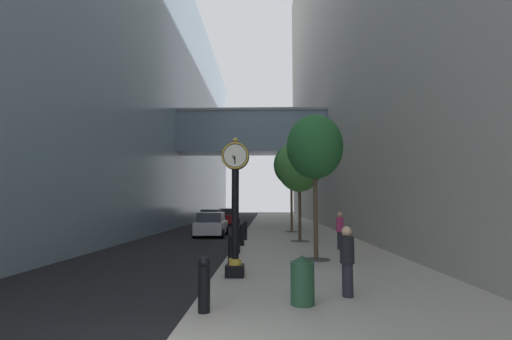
% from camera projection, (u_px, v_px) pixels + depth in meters
% --- Properties ---
extents(ground_plane, '(110.00, 110.00, 0.00)m').
position_uv_depth(ground_plane, '(247.00, 230.00, 31.25)').
color(ground_plane, black).
rests_on(ground_plane, ground).
extents(sidewalk_right, '(7.13, 80.00, 0.14)m').
position_uv_depth(sidewalk_right, '(287.00, 227.00, 34.15)').
color(sidewalk_right, '#9E998E').
rests_on(sidewalk_right, ground).
extents(building_block_left, '(23.02, 80.00, 25.77)m').
position_uv_depth(building_block_left, '(136.00, 94.00, 35.67)').
color(building_block_left, '#849EB2').
rests_on(building_block_left, ground).
extents(building_block_right, '(9.00, 80.00, 43.42)m').
position_uv_depth(building_block_right, '(368.00, 3.00, 35.82)').
color(building_block_right, gray).
rests_on(building_block_right, ground).
extents(street_clock, '(0.84, 0.55, 4.20)m').
position_uv_depth(street_clock, '(235.00, 199.00, 11.16)').
color(street_clock, black).
rests_on(street_clock, sidewalk_right).
extents(bollard_nearest, '(0.25, 0.25, 1.11)m').
position_uv_depth(bollard_nearest, '(204.00, 283.00, 7.45)').
color(bollard_nearest, black).
rests_on(bollard_nearest, sidewalk_right).
extents(bollard_third, '(0.25, 0.25, 1.11)m').
position_uv_depth(bollard_third, '(231.00, 248.00, 13.18)').
color(bollard_third, black).
rests_on(bollard_third, sidewalk_right).
extents(bollard_fourth, '(0.25, 0.25, 1.11)m').
position_uv_depth(bollard_fourth, '(237.00, 240.00, 16.05)').
color(bollard_fourth, black).
rests_on(bollard_fourth, sidewalk_right).
extents(bollard_fifth, '(0.25, 0.25, 1.11)m').
position_uv_depth(bollard_fifth, '(242.00, 234.00, 18.91)').
color(bollard_fifth, black).
rests_on(bollard_fifth, sidewalk_right).
extents(bollard_sixth, '(0.25, 0.25, 1.11)m').
position_uv_depth(bollard_sixth, '(245.00, 230.00, 21.78)').
color(bollard_sixth, black).
rests_on(bollard_sixth, sidewalk_right).
extents(street_tree_near, '(2.23, 2.23, 5.70)m').
position_uv_depth(street_tree_near, '(315.00, 148.00, 14.57)').
color(street_tree_near, '#333335').
rests_on(street_tree_near, sidewalk_right).
extents(street_tree_mid_near, '(2.65, 2.65, 5.87)m').
position_uv_depth(street_tree_mid_near, '(299.00, 166.00, 21.35)').
color(street_tree_mid_near, '#333335').
rests_on(street_tree_mid_near, sidewalk_right).
extents(street_tree_mid_far, '(2.70, 2.70, 6.64)m').
position_uv_depth(street_tree_mid_far, '(291.00, 165.00, 28.20)').
color(street_tree_mid_far, '#333335').
rests_on(street_tree_mid_far, sidewalk_right).
extents(trash_bin, '(0.53, 0.53, 1.05)m').
position_uv_depth(trash_bin, '(302.00, 279.00, 8.02)').
color(trash_bin, '#234C33').
rests_on(trash_bin, sidewalk_right).
extents(pedestrian_walking, '(0.48, 0.48, 1.76)m').
position_uv_depth(pedestrian_walking, '(340.00, 229.00, 17.37)').
color(pedestrian_walking, '#23232D').
rests_on(pedestrian_walking, sidewalk_right).
extents(pedestrian_by_clock, '(0.46, 0.46, 1.64)m').
position_uv_depth(pedestrian_by_clock, '(347.00, 259.00, 8.70)').
color(pedestrian_by_clock, '#23232D').
rests_on(pedestrian_by_clock, sidewalk_right).
extents(car_silver_near, '(2.10, 4.08, 1.66)m').
position_uv_depth(car_silver_near, '(211.00, 225.00, 25.55)').
color(car_silver_near, '#B7BABF').
rests_on(car_silver_near, ground).
extents(car_red_mid, '(2.11, 4.13, 1.73)m').
position_uv_depth(car_red_mid, '(229.00, 217.00, 38.31)').
color(car_red_mid, '#AD191E').
rests_on(car_red_mid, ground).
extents(car_white_far, '(2.16, 4.48, 1.66)m').
position_uv_depth(car_white_far, '(229.00, 215.00, 44.22)').
color(car_white_far, silver).
rests_on(car_white_far, ground).
extents(car_blue_trailing, '(2.13, 4.09, 1.71)m').
position_uv_depth(car_blue_trailing, '(212.00, 219.00, 33.21)').
color(car_blue_trailing, navy).
rests_on(car_blue_trailing, ground).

